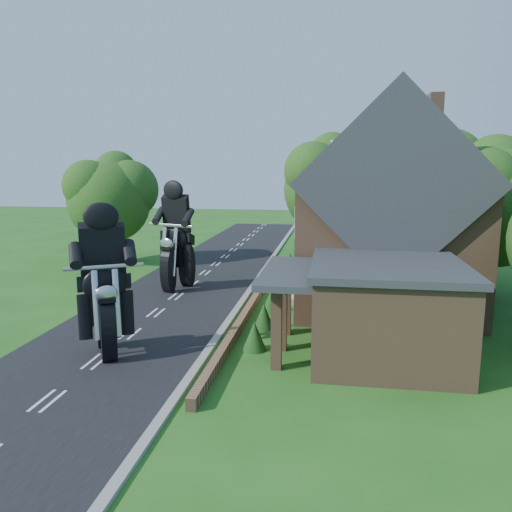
# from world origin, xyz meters

# --- Properties ---
(ground) EXTENTS (120.00, 120.00, 0.00)m
(ground) POSITION_xyz_m (0.00, 0.00, 0.00)
(ground) COLOR #1F5618
(ground) RESTS_ON ground
(road) EXTENTS (7.00, 80.00, 0.02)m
(road) POSITION_xyz_m (0.00, 0.00, 0.01)
(road) COLOR black
(road) RESTS_ON ground
(kerb) EXTENTS (0.30, 80.00, 0.12)m
(kerb) POSITION_xyz_m (3.65, 0.00, 0.06)
(kerb) COLOR gray
(kerb) RESTS_ON ground
(garden_wall) EXTENTS (0.30, 22.00, 0.40)m
(garden_wall) POSITION_xyz_m (4.30, 5.00, 0.20)
(garden_wall) COLOR #886045
(garden_wall) RESTS_ON ground
(house) EXTENTS (9.54, 8.64, 10.24)m
(house) POSITION_xyz_m (10.49, 6.00, 4.34)
(house) COLOR #886045
(house) RESTS_ON ground
(annex) EXTENTS (7.05, 5.94, 3.44)m
(annex) POSITION_xyz_m (9.87, -0.80, 1.77)
(annex) COLOR #886045
(annex) RESTS_ON ground
(tree_house_right) EXTENTS (6.51, 6.00, 8.40)m
(tree_house_right) POSITION_xyz_m (16.65, 8.62, 5.19)
(tree_house_right) COLOR black
(tree_house_right) RESTS_ON ground
(tree_behind_house) EXTENTS (7.81, 7.20, 10.08)m
(tree_behind_house) POSITION_xyz_m (14.18, 16.14, 6.23)
(tree_behind_house) COLOR black
(tree_behind_house) RESTS_ON ground
(tree_behind_left) EXTENTS (6.94, 6.40, 9.16)m
(tree_behind_left) POSITION_xyz_m (8.16, 17.13, 5.73)
(tree_behind_left) COLOR black
(tree_behind_left) RESTS_ON ground
(tree_far_road) EXTENTS (6.08, 5.60, 7.84)m
(tree_far_road) POSITION_xyz_m (-6.86, 14.11, 4.84)
(tree_far_road) COLOR black
(tree_far_road) RESTS_ON ground
(shrub_a) EXTENTS (0.90, 0.90, 1.10)m
(shrub_a) POSITION_xyz_m (5.30, -1.00, 0.55)
(shrub_a) COLOR #153C13
(shrub_a) RESTS_ON ground
(shrub_b) EXTENTS (0.90, 0.90, 1.10)m
(shrub_b) POSITION_xyz_m (5.30, 1.50, 0.55)
(shrub_b) COLOR #153C13
(shrub_b) RESTS_ON ground
(shrub_c) EXTENTS (0.90, 0.90, 1.10)m
(shrub_c) POSITION_xyz_m (5.30, 4.00, 0.55)
(shrub_c) COLOR #153C13
(shrub_c) RESTS_ON ground
(shrub_d) EXTENTS (0.90, 0.90, 1.10)m
(shrub_d) POSITION_xyz_m (5.30, 9.00, 0.55)
(shrub_d) COLOR #153C13
(shrub_d) RESTS_ON ground
(shrub_e) EXTENTS (0.90, 0.90, 1.10)m
(shrub_e) POSITION_xyz_m (5.30, 11.50, 0.55)
(shrub_e) COLOR #153C13
(shrub_e) RESTS_ON ground
(shrub_f) EXTENTS (0.90, 0.90, 1.10)m
(shrub_f) POSITION_xyz_m (5.30, 14.00, 0.55)
(shrub_f) COLOR #153C13
(shrub_f) RESTS_ON ground
(motorcycle_lead) EXTENTS (1.27, 1.77, 1.65)m
(motorcycle_lead) POSITION_xyz_m (0.13, -2.29, 0.83)
(motorcycle_lead) COLOR black
(motorcycle_lead) RESTS_ON ground
(motorcycle_follow) EXTENTS (1.11, 1.98, 1.80)m
(motorcycle_follow) POSITION_xyz_m (-0.34, 7.49, 0.90)
(motorcycle_follow) COLOR black
(motorcycle_follow) RESTS_ON ground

